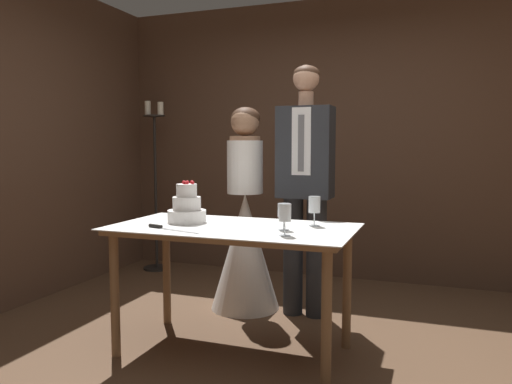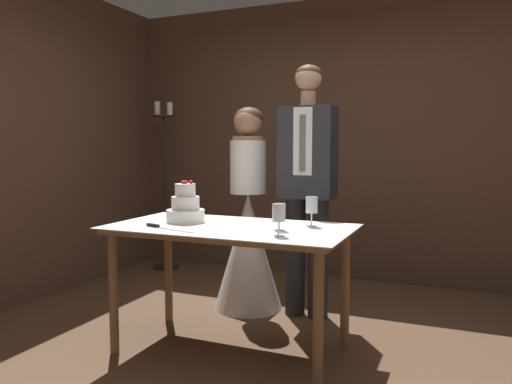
% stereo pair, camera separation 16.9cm
% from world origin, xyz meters
% --- Properties ---
extents(ground_plane, '(40.00, 40.00, 0.00)m').
position_xyz_m(ground_plane, '(0.00, 0.00, 0.00)').
color(ground_plane, brown).
extents(wall_back, '(4.62, 0.12, 2.69)m').
position_xyz_m(wall_back, '(0.00, 2.13, 1.34)').
color(wall_back, '#513828').
rests_on(wall_back, ground_plane).
extents(cake_table, '(1.49, 0.80, 0.80)m').
position_xyz_m(cake_table, '(-0.23, 0.06, 0.71)').
color(cake_table, brown).
rests_on(cake_table, ground_plane).
extents(tiered_cake, '(0.25, 0.25, 0.27)m').
position_xyz_m(tiered_cake, '(-0.56, 0.10, 0.89)').
color(tiered_cake, white).
rests_on(tiered_cake, cake_table).
extents(cake_knife, '(0.39, 0.12, 0.02)m').
position_xyz_m(cake_knife, '(-0.58, -0.17, 0.80)').
color(cake_knife, silver).
rests_on(cake_knife, cake_table).
extents(wine_glass_near, '(0.07, 0.07, 0.18)m').
position_xyz_m(wine_glass_near, '(0.16, -0.14, 0.92)').
color(wine_glass_near, silver).
rests_on(wine_glass_near, cake_table).
extents(wine_glass_middle, '(0.07, 0.07, 0.18)m').
position_xyz_m(wine_glass_middle, '(0.24, 0.25, 0.92)').
color(wine_glass_middle, silver).
rests_on(wine_glass_middle, cake_table).
extents(wine_glass_far, '(0.07, 0.07, 0.16)m').
position_xyz_m(wine_glass_far, '(0.10, 0.03, 0.91)').
color(wine_glass_far, silver).
rests_on(wine_glass_far, cake_table).
extents(bride, '(0.54, 0.54, 1.59)m').
position_xyz_m(bride, '(-0.47, 0.89, 0.59)').
color(bride, white).
rests_on(bride, ground_plane).
extents(groom, '(0.40, 0.25, 1.88)m').
position_xyz_m(groom, '(0.01, 0.88, 1.03)').
color(groom, '#282B30').
rests_on(groom, ground_plane).
extents(candle_stand, '(0.28, 0.28, 1.75)m').
position_xyz_m(candle_stand, '(-1.81, 1.74, 0.82)').
color(candle_stand, black).
rests_on(candle_stand, ground_plane).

